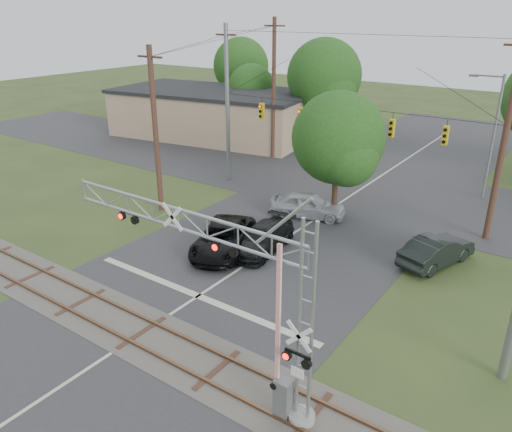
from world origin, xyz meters
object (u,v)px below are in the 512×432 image
Objects in this scene: streetlight at (492,131)px; sedan_silver at (308,205)px; traffic_signal_span at (357,123)px; pickup_black at (223,238)px; car_dark at (263,238)px; crossing_gantry at (223,276)px; commercial_building at (214,113)px.

sedan_silver is at bearing -128.93° from streetlight.
traffic_signal_span is 4.06× the size of sedan_silver.
pickup_black is 2.18m from car_dark.
traffic_signal_span reaches higher than streetlight.
crossing_gantry reaches higher than commercial_building.
crossing_gantry is at bearing 179.97° from sedan_silver.
car_dark is 27.53m from commercial_building.
commercial_building is (-19.14, 13.78, 1.57)m from sedan_silver.
pickup_black is 20.06m from streetlight.
sedan_silver is 0.56× the size of streetlight.
traffic_signal_span is at bearing 51.96° from pickup_black.
sedan_silver is at bearing -44.57° from commercial_building.
pickup_black is at bearing 149.59° from sedan_silver.
crossing_gantry is 11.44m from car_dark.
streetlight reaches higher than car_dark.
streetlight is at bearing 46.60° from traffic_signal_span.
commercial_building is at bearing 130.18° from crossing_gantry.
sedan_silver is 23.63m from commercial_building.
traffic_signal_span reaches higher than commercial_building.
streetlight reaches higher than commercial_building.
traffic_signal_span is 3.44× the size of pickup_black.
traffic_signal_span is 0.89× the size of commercial_building.
traffic_signal_span is at bearing 76.65° from car_dark.
traffic_signal_span is (-3.78, 18.36, 1.35)m from crossing_gantry.
commercial_building is 27.71m from streetlight.
sedan_silver is 0.22× the size of commercial_building.
sedan_silver is 13.69m from streetlight.
car_dark is (1.70, 1.36, -0.06)m from pickup_black.
traffic_signal_span reaches higher than pickup_black.
crossing_gantry is 2.19× the size of sedan_silver.
sedan_silver is (1.36, 6.96, 0.03)m from pickup_black.
crossing_gantry is at bearing -58.64° from commercial_building.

